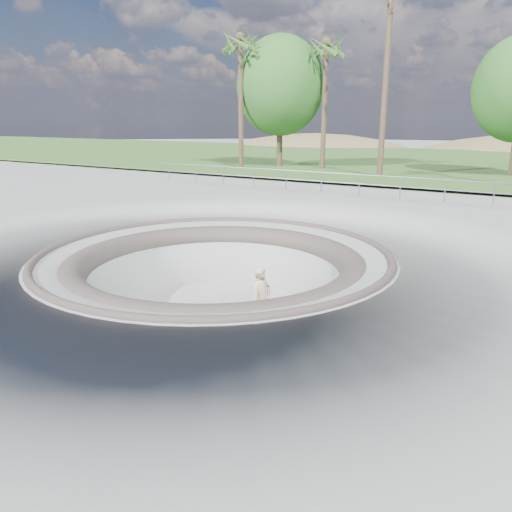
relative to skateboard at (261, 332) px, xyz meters
The scene contains 10 objects.
ground 2.70m from the skateboard, 163.42° to the left, with size 180.00×180.00×0.00m, color #9E9F99.
skate_bowl 1.99m from the skateboard, 163.42° to the left, with size 14.00×14.00×4.10m.
grass_strip 34.68m from the skateboard, 93.15° to the left, with size 180.00×36.00×0.12m.
distant_hills 58.00m from the skateboard, 88.14° to the left, with size 103.20×45.00×28.60m.
safety_railing 12.96m from the skateboard, 98.62° to the left, with size 25.00×0.06×1.03m.
skateboard is the anchor object (origin of this frame).
skater 0.94m from the skateboard, ahead, with size 0.67×0.44×1.84m, color #D6B38A.
palm_a 27.08m from the skateboard, 123.97° to the left, with size 2.60×2.60×9.86m.
palm_b 26.70m from the skateboard, 110.18° to the left, with size 2.60×2.60×9.41m.
bushy_tree_left 27.50m from the skateboard, 117.55° to the left, with size 6.62×6.02×9.55m.
Camera 1 is at (8.25, -11.35, 3.78)m, focal length 35.00 mm.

